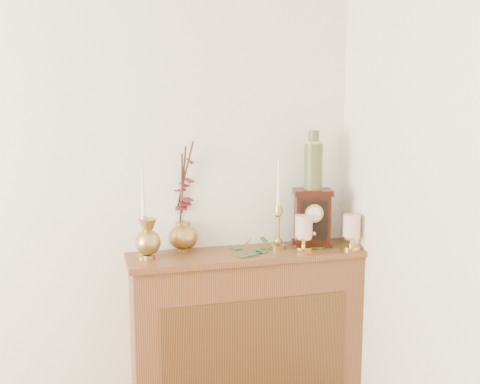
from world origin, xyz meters
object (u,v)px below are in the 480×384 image
object	(u,v)px
candlestick_left	(144,230)
bud_vase	(148,239)
ginger_jar	(184,201)
ceramic_vase	(313,163)
candlestick_center	(278,219)
mantel_clock	(312,218)

from	to	relation	value
candlestick_left	bud_vase	bearing A→B (deg)	-43.87
ginger_jar	ceramic_vase	xyz separation A→B (m)	(0.68, -0.11, 0.19)
candlestick_center	ginger_jar	world-z (taller)	ginger_jar
bud_vase	candlestick_center	bearing A→B (deg)	2.37
ginger_jar	mantel_clock	distance (m)	0.69
ceramic_vase	candlestick_center	bearing A→B (deg)	-173.72
ginger_jar	ceramic_vase	world-z (taller)	ceramic_vase
candlestick_center	ceramic_vase	bearing A→B (deg)	6.28
candlestick_left	ginger_jar	xyz separation A→B (m)	(0.22, 0.14, 0.11)
candlestick_center	ginger_jar	size ratio (longest dim) A/B	0.84
candlestick_left	mantel_clock	world-z (taller)	candlestick_left
candlestick_left	ceramic_vase	world-z (taller)	ceramic_vase
bud_vase	ginger_jar	bearing A→B (deg)	37.85
candlestick_center	ceramic_vase	distance (m)	0.35
bud_vase	ginger_jar	distance (m)	0.31
candlestick_left	ceramic_vase	distance (m)	0.95
candlestick_left	mantel_clock	distance (m)	0.90
candlestick_center	ceramic_vase	world-z (taller)	ceramic_vase
mantel_clock	ceramic_vase	world-z (taller)	ceramic_vase
candlestick_center	ginger_jar	distance (m)	0.50
candlestick_left	candlestick_center	bearing A→B (deg)	0.97
bud_vase	mantel_clock	xyz separation A→B (m)	(0.88, 0.05, 0.05)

